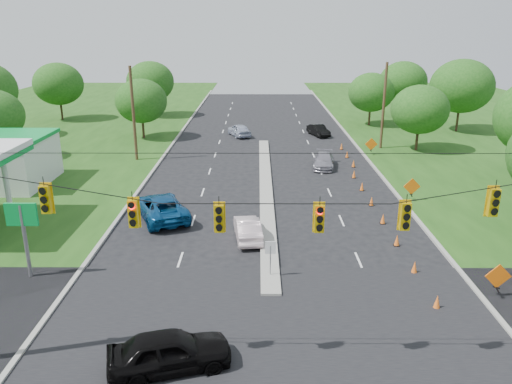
{
  "coord_description": "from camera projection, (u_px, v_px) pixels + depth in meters",
  "views": [
    {
      "loc": [
        -0.65,
        -17.27,
        12.44
      ],
      "look_at": [
        -0.76,
        11.7,
        2.8
      ],
      "focal_mm": 35.0,
      "sensor_mm": 36.0,
      "label": 1
    }
  ],
  "objects": [
    {
      "name": "silver_car_oncoming",
      "position": [
        239.0,
        130.0,
        59.19
      ],
      "size": [
        3.22,
        4.67,
        1.47
      ],
      "primitive_type": "imported",
      "rotation": [
        0.0,
        0.0,
        3.52
      ],
      "color": "#A4ABC3",
      "rests_on": "ground"
    },
    {
      "name": "median_sign",
      "position": [
        270.0,
        252.0,
        25.54
      ],
      "size": [
        0.55,
        0.06,
        2.05
      ],
      "color": "gray",
      "rests_on": "ground"
    },
    {
      "name": "black_sedan",
      "position": [
        170.0,
        351.0,
        18.82
      ],
      "size": [
        4.99,
        3.07,
        1.59
      ],
      "primitive_type": "imported",
      "rotation": [
        0.0,
        0.0,
        1.85
      ],
      "color": "black",
      "rests_on": "ground"
    },
    {
      "name": "silver_car_far",
      "position": [
        324.0,
        161.0,
        46.08
      ],
      "size": [
        2.45,
        4.68,
        1.3
      ],
      "primitive_type": "imported",
      "rotation": [
        0.0,
        0.0,
        -0.15
      ],
      "color": "gray",
      "rests_on": "ground"
    },
    {
      "name": "cone_2",
      "position": [
        397.0,
        240.0,
        29.66
      ],
      "size": [
        0.32,
        0.32,
        0.7
      ],
      "primitive_type": "cone",
      "color": "orange",
      "rests_on": "ground"
    },
    {
      "name": "median",
      "position": [
        266.0,
        189.0,
        40.24
      ],
      "size": [
        1.0,
        34.0,
        0.18
      ],
      "primitive_type": "cube",
      "color": "gray",
      "rests_on": "ground"
    },
    {
      "name": "cone_8",
      "position": [
        347.0,
        154.0,
        49.58
      ],
      "size": [
        0.32,
        0.32,
        0.7
      ],
      "primitive_type": "cone",
      "color": "orange",
      "rests_on": "ground"
    },
    {
      "name": "work_sign_1",
      "position": [
        412.0,
        187.0,
        37.01
      ],
      "size": [
        1.27,
        0.58,
        1.37
      ],
      "color": "black",
      "rests_on": "ground"
    },
    {
      "name": "cone_1",
      "position": [
        414.0,
        267.0,
        26.34
      ],
      "size": [
        0.32,
        0.32,
        0.7
      ],
      "primitive_type": "cone",
      "color": "orange",
      "rests_on": "ground"
    },
    {
      "name": "curb_right",
      "position": [
        368.0,
        160.0,
        48.74
      ],
      "size": [
        0.25,
        110.0,
        0.16
      ],
      "primitive_type": "cube",
      "color": "gray",
      "rests_on": "ground"
    },
    {
      "name": "tree_12",
      "position": [
        371.0,
        92.0,
        64.43
      ],
      "size": [
        5.88,
        5.88,
        6.86
      ],
      "color": "black",
      "rests_on": "ground"
    },
    {
      "name": "white_sedan",
      "position": [
        248.0,
        228.0,
        30.54
      ],
      "size": [
        1.96,
        4.27,
        1.36
      ],
      "primitive_type": "imported",
      "rotation": [
        0.0,
        0.0,
        3.27
      ],
      "color": "silver",
      "rests_on": "ground"
    },
    {
      "name": "tree_9",
      "position": [
        420.0,
        109.0,
        51.14
      ],
      "size": [
        5.88,
        5.88,
        6.86
      ],
      "color": "black",
      "rests_on": "ground"
    },
    {
      "name": "cone_5",
      "position": [
        362.0,
        186.0,
        39.62
      ],
      "size": [
        0.32,
        0.32,
        0.7
      ],
      "primitive_type": "cone",
      "color": "orange",
      "rests_on": "ground"
    },
    {
      "name": "cone_4",
      "position": [
        372.0,
        201.0,
        36.3
      ],
      "size": [
        0.32,
        0.32,
        0.7
      ],
      "primitive_type": "cone",
      "color": "orange",
      "rests_on": "ground"
    },
    {
      "name": "signal_span",
      "position": [
        275.0,
        247.0,
        17.79
      ],
      "size": [
        25.6,
        0.32,
        9.0
      ],
      "color": "#422D1C",
      "rests_on": "ground"
    },
    {
      "name": "work_sign_2",
      "position": [
        371.0,
        145.0,
        50.29
      ],
      "size": [
        1.27,
        0.58,
        1.37
      ],
      "color": "black",
      "rests_on": "ground"
    },
    {
      "name": "tree_5",
      "position": [
        141.0,
        101.0,
        56.95
      ],
      "size": [
        5.88,
        5.88,
        6.86
      ],
      "color": "black",
      "rests_on": "ground"
    },
    {
      "name": "cone_6",
      "position": [
        354.0,
        174.0,
        42.95
      ],
      "size": [
        0.32,
        0.32,
        0.7
      ],
      "primitive_type": "cone",
      "color": "orange",
      "rests_on": "ground"
    },
    {
      "name": "cone_0",
      "position": [
        437.0,
        302.0,
        23.02
      ],
      "size": [
        0.32,
        0.32,
        0.7
      ],
      "primitive_type": "cone",
      "color": "orange",
      "rests_on": "ground"
    },
    {
      "name": "cross_street",
      "position": [
        274.0,
        348.0,
        20.31
      ],
      "size": [
        160.0,
        14.0,
        0.02
      ],
      "primitive_type": "cube",
      "color": "black",
      "rests_on": "ground"
    },
    {
      "name": "curb_left",
      "position": [
        161.0,
        160.0,
        48.81
      ],
      "size": [
        0.25,
        110.0,
        0.16
      ],
      "primitive_type": "cube",
      "color": "gray",
      "rests_on": "ground"
    },
    {
      "name": "tree_10",
      "position": [
        462.0,
        86.0,
        60.21
      ],
      "size": [
        7.56,
        7.56,
        8.82
      ],
      "color": "black",
      "rests_on": "ground"
    },
    {
      "name": "tree_11",
      "position": [
        403.0,
        82.0,
        70.86
      ],
      "size": [
        6.72,
        6.72,
        7.84
      ],
      "color": "black",
      "rests_on": "ground"
    },
    {
      "name": "utility_pole_far_right",
      "position": [
        384.0,
        106.0,
        52.05
      ],
      "size": [
        0.28,
        0.28,
        9.0
      ],
      "primitive_type": "cylinder",
      "color": "#422D1C",
      "rests_on": "ground"
    },
    {
      "name": "tree_6",
      "position": [
        150.0,
        82.0,
        70.99
      ],
      "size": [
        6.72,
        6.72,
        7.84
      ],
      "color": "black",
      "rests_on": "ground"
    },
    {
      "name": "cone_3",
      "position": [
        383.0,
        219.0,
        32.98
      ],
      "size": [
        0.32,
        0.32,
        0.7
      ],
      "primitive_type": "cone",
      "color": "orange",
      "rests_on": "ground"
    },
    {
      "name": "cone_7",
      "position": [
        354.0,
        163.0,
        46.26
      ],
      "size": [
        0.32,
        0.32,
        0.7
      ],
      "primitive_type": "cone",
      "color": "orange",
      "rests_on": "ground"
    },
    {
      "name": "dark_car_receding",
      "position": [
        318.0,
        130.0,
        59.47
      ],
      "size": [
        2.63,
        4.25,
        1.32
      ],
      "primitive_type": "imported",
      "rotation": [
        0.0,
        0.0,
        0.33
      ],
      "color": "black",
      "rests_on": "ground"
    },
    {
      "name": "tree_4",
      "position": [
        58.0,
        84.0,
        68.19
      ],
      "size": [
        6.72,
        6.72,
        7.84
      ],
      "color": "black",
      "rests_on": "ground"
    },
    {
      "name": "cone_9",
      "position": [
        342.0,
        146.0,
        52.91
      ],
      "size": [
        0.32,
        0.32,
        0.7
      ],
      "primitive_type": "cone",
      "color": "orange",
      "rests_on": "ground"
    },
    {
      "name": "ground",
      "position": [
        274.0,
        348.0,
        20.31
      ],
      "size": [
        160.0,
        160.0,
        0.0
      ],
      "primitive_type": "plane",
      "color": "black",
      "rests_on": "ground"
    },
    {
      "name": "blue_pickup",
      "position": [
        161.0,
        207.0,
        33.73
      ],
      "size": [
        4.95,
        6.58,
        1.66
      ],
      "primitive_type": "imported",
      "rotation": [
        0.0,
        0.0,
        3.56
      ],
      "color": "navy",
      "rests_on": "ground"
    },
    {
      "name": "work_sign_0",
      "position": [
        498.0,
        277.0,
        23.72
      ],
      "size": [
        1.27,
        0.58,
        1.37
      ],
      "color": "black",
      "rests_on": "ground"
    },
    {
      "name": "utility_pole_far_left",
      "position": [
        133.0,
        114.0,
        47.4
      ],
      "size": [
        0.28,
        0.28,
        9.0
      ],
      "primitive_type": "cylinder",
      "color": "#422D1C",
      "rests_on": "ground"
    }
  ]
}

